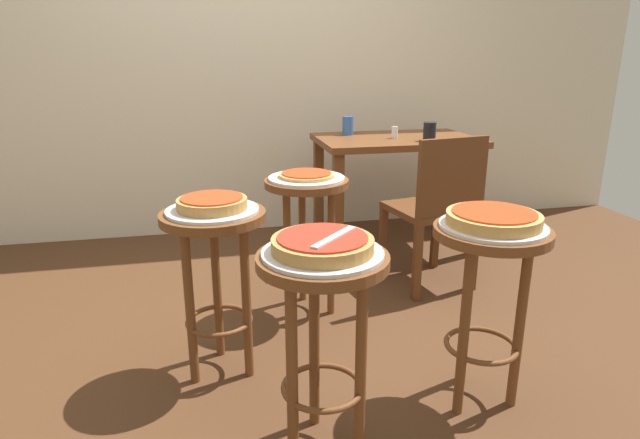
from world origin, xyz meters
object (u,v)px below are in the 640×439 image
at_px(stool_foreground, 322,308).
at_px(pizza_foreground, 323,244).
at_px(pizza_rear, 306,175).
at_px(stool_leftside, 215,255).
at_px(condiment_shaker, 395,132).
at_px(pizza_leftside, 212,203).
at_px(cup_far_edge, 348,126).
at_px(pizza_middle, 494,218).
at_px(wooden_chair, 437,206).
at_px(stool_rear, 307,214).
at_px(serving_plate_leftside, 212,210).
at_px(stool_middle, 488,274).
at_px(serving_plate_middle, 493,226).
at_px(serving_plate_foreground, 323,253).
at_px(cup_near_edge, 430,131).
at_px(dining_table, 396,156).
at_px(serving_plate_rear, 306,178).
at_px(pizza_server_knife, 334,237).

relative_size(stool_foreground, pizza_foreground, 2.23).
bearing_deg(pizza_rear, stool_leftside, -134.64).
distance_m(pizza_rear, condiment_shaker, 1.06).
distance_m(pizza_leftside, cup_far_edge, 1.71).
bearing_deg(stool_foreground, condiment_shaker, 63.83).
xyz_separation_m(pizza_middle, wooden_chair, (0.25, 0.99, -0.25)).
xyz_separation_m(pizza_leftside, stool_rear, (0.45, 0.46, -0.21)).
xyz_separation_m(pizza_middle, serving_plate_leftside, (-0.93, 0.40, -0.03)).
distance_m(stool_middle, pizza_rear, 1.00).
bearing_deg(pizza_rear, serving_plate_middle, -60.83).
xyz_separation_m(stool_foreground, serving_plate_foreground, (0.00, 0.00, 0.18)).
bearing_deg(serving_plate_leftside, cup_near_edge, 39.08).
height_order(serving_plate_middle, cup_far_edge, cup_far_edge).
xyz_separation_m(serving_plate_leftside, pizza_leftside, (0.00, 0.00, 0.03)).
xyz_separation_m(pizza_rear, cup_far_edge, (0.47, 0.99, 0.09)).
bearing_deg(dining_table, cup_near_edge, -50.97).
distance_m(pizza_foreground, serving_plate_leftside, 0.61).
height_order(stool_rear, condiment_shaker, condiment_shaker).
height_order(stool_foreground, pizza_middle, pizza_middle).
bearing_deg(dining_table, serving_plate_middle, -99.13).
relative_size(stool_middle, serving_plate_middle, 1.87).
relative_size(stool_foreground, serving_plate_foreground, 1.86).
xyz_separation_m(serving_plate_leftside, wooden_chair, (1.19, 0.58, -0.22)).
relative_size(pizza_foreground, serving_plate_rear, 0.84).
distance_m(serving_plate_leftside, pizza_server_knife, 0.65).
xyz_separation_m(stool_middle, dining_table, (0.27, 1.67, 0.11)).
relative_size(serving_plate_middle, pizza_server_knife, 1.65).
bearing_deg(serving_plate_rear, stool_middle, -60.83).
xyz_separation_m(serving_plate_rear, dining_table, (0.75, 0.81, -0.07)).
bearing_deg(pizza_foreground, serving_plate_foreground, -88.21).
height_order(serving_plate_leftside, wooden_chair, wooden_chair).
height_order(pizza_middle, condiment_shaker, condiment_shaker).
bearing_deg(stool_foreground, serving_plate_foreground, 0.00).
xyz_separation_m(pizza_leftside, cup_near_edge, (1.34, 1.09, 0.08)).
xyz_separation_m(stool_leftside, stool_rear, (0.45, 0.46, 0.00)).
relative_size(serving_plate_rear, cup_near_edge, 3.20).
xyz_separation_m(stool_foreground, wooden_chair, (0.88, 1.11, -0.04)).
distance_m(stool_foreground, serving_plate_foreground, 0.18).
bearing_deg(serving_plate_middle, dining_table, 80.87).
xyz_separation_m(stool_leftside, serving_plate_rear, (0.45, 0.46, 0.18)).
relative_size(stool_leftside, wooden_chair, 0.80).
bearing_deg(serving_plate_leftside, wooden_chair, 26.23).
bearing_deg(stool_middle, stool_foreground, -168.61).
relative_size(serving_plate_middle, stool_rear, 0.54).
bearing_deg(pizza_leftside, cup_near_edge, 39.08).
bearing_deg(dining_table, serving_plate_leftside, -133.40).
xyz_separation_m(pizza_foreground, pizza_rear, (0.15, 0.99, -0.01)).
bearing_deg(pizza_rear, dining_table, 47.32).
height_order(stool_foreground, stool_middle, same).
bearing_deg(stool_foreground, wooden_chair, 51.70).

